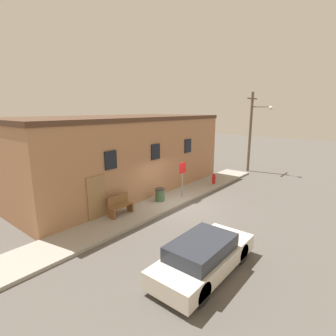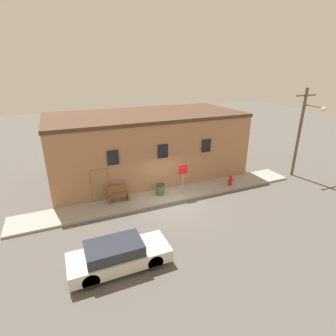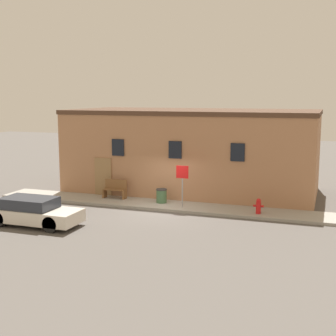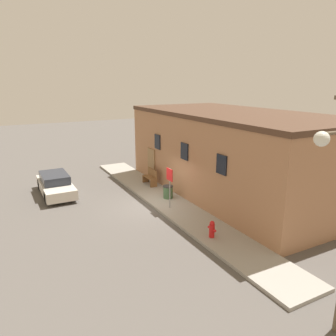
% 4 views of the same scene
% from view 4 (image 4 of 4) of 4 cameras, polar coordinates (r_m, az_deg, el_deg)
% --- Properties ---
extents(ground_plane, '(80.00, 80.00, 0.00)m').
position_cam_4_polar(ground_plane, '(17.50, -2.95, -6.72)').
color(ground_plane, '#56514C').
extents(sidewalk, '(18.66, 2.00, 0.14)m').
position_cam_4_polar(sidewalk, '(17.89, -0.03, -5.97)').
color(sidewalk, '#9E998E').
rests_on(sidewalk, ground).
extents(brick_building, '(14.04, 6.65, 4.78)m').
position_cam_4_polar(brick_building, '(19.47, 11.23, 2.60)').
color(brick_building, '#A87551').
rests_on(brick_building, ground).
extents(fire_hydrant, '(0.48, 0.23, 0.72)m').
position_cam_4_polar(fire_hydrant, '(13.93, 7.66, -10.50)').
color(fire_hydrant, red).
rests_on(fire_hydrant, sidewalk).
extents(stop_sign, '(0.62, 0.06, 2.07)m').
position_cam_4_polar(stop_sign, '(16.49, 0.29, -2.25)').
color(stop_sign, gray).
rests_on(stop_sign, sidewalk).
extents(bench, '(1.26, 0.44, 0.99)m').
position_cam_4_polar(bench, '(20.58, -3.07, -1.63)').
color(bench, brown).
rests_on(bench, sidewalk).
extents(trash_bin, '(0.56, 0.56, 0.72)m').
position_cam_4_polar(trash_bin, '(18.20, 0.01, -4.16)').
color(trash_bin, '#426642').
rests_on(trash_bin, sidewalk).
extents(parked_car, '(4.20, 1.63, 1.21)m').
position_cam_4_polar(parked_car, '(20.25, -19.01, -2.73)').
color(parked_car, black).
rests_on(parked_car, ground).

